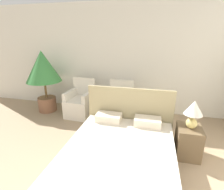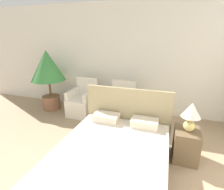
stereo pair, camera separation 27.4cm
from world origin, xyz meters
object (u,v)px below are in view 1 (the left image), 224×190
object	(u,v)px
potted_palm	(43,71)
nightstand	(188,142)
armchair_near_window_left	(80,104)
bed	(119,161)
armchair_near_window_right	(118,108)
table_lamp	(194,111)

from	to	relation	value
potted_palm	nightstand	distance (m)	3.88
potted_palm	armchair_near_window_left	bearing A→B (deg)	-3.49
bed	armchair_near_window_right	xyz separation A→B (m)	(-0.40, 1.89, 0.04)
armchair_near_window_right	nightstand	bearing A→B (deg)	-32.57
nightstand	armchair_near_window_left	bearing A→B (deg)	156.21
table_lamp	bed	bearing A→B (deg)	-145.57
bed	armchair_near_window_right	bearing A→B (deg)	101.92
potted_palm	armchair_near_window_right	bearing A→B (deg)	-1.75
potted_palm	table_lamp	xyz separation A→B (m)	(3.60, -1.20, -0.28)
armchair_near_window_left	armchair_near_window_right	distance (m)	1.05
armchair_near_window_right	table_lamp	distance (m)	1.97
bed	potted_palm	xyz separation A→B (m)	(-2.50, 1.96, 0.89)
armchair_near_window_left	armchair_near_window_right	xyz separation A→B (m)	(1.05, -0.00, 0.00)
bed	potted_palm	bearing A→B (deg)	141.91
nightstand	armchair_near_window_right	bearing A→B (deg)	143.15
armchair_near_window_left	armchair_near_window_right	world-z (taller)	same
armchair_near_window_right	potted_palm	size ratio (longest dim) A/B	0.57
armchair_near_window_left	nightstand	bearing A→B (deg)	-20.71
bed	potted_palm	size ratio (longest dim) A/B	1.32
armchair_near_window_right	armchair_near_window_left	bearing A→B (deg)	-175.72
armchair_near_window_right	table_lamp	bearing A→B (deg)	-32.87
armchair_near_window_right	nightstand	size ratio (longest dim) A/B	1.73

